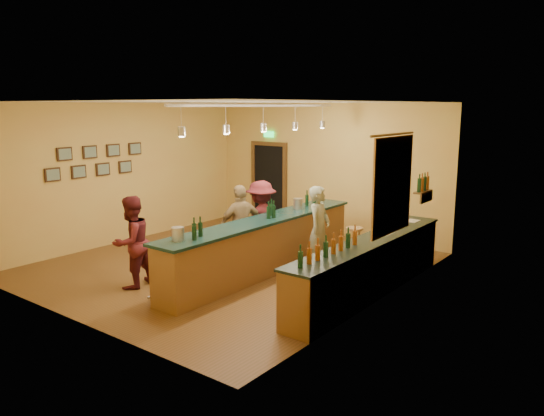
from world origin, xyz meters
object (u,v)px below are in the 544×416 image
Objects in this scene: tasting_bar at (264,242)px; bartender at (319,230)px; customer_a at (131,242)px; customer_b at (241,227)px; customer_c at (261,221)px; bar_stool at (354,235)px; back_counter at (369,266)px.

bartender is (0.80, 0.69, 0.22)m from tasting_bar.
customer_a is 2.16m from customer_b.
tasting_bar is at bearing 51.46° from customer_c.
bar_stool is at bearing 141.57° from customer_a.
bar_stool is at bearing 126.25° from back_counter.
customer_a is at bearing 2.92° from customer_b.
tasting_bar is 1.98m from bar_stool.
tasting_bar is at bearing 114.24° from customer_b.
bartender is 3.44m from customer_a.
bartender reaches higher than bar_stool.
customer_c reaches higher than bar_stool.
bartender is at bearing 135.29° from customer_a.
customer_c reaches higher than customer_b.
bartender reaches higher than customer_c.
customer_a reaches higher than bar_stool.
customer_c reaches higher than customer_a.
customer_b is at bearing -131.84° from bar_stool.
customer_b reaches higher than bar_stool.
bartender reaches higher than customer_b.
back_counter is at bearing -119.88° from bartender.
tasting_bar is 3.08× the size of customer_c.
customer_a reaches higher than tasting_bar.
customer_c is (0.00, 0.62, 0.01)m from customer_b.
customer_c is 2.34× the size of bar_stool.
customer_b reaches higher than back_counter.
bar_stool is (1.54, 1.10, -0.27)m from customer_c.
bartender is 1.03× the size of customer_a.
customer_c reaches higher than tasting_bar.
customer_b reaches higher than customer_a.
bartender is at bearing 40.79° from tasting_bar.
bartender reaches higher than customer_a.
back_counter is at bearing 4.89° from tasting_bar.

